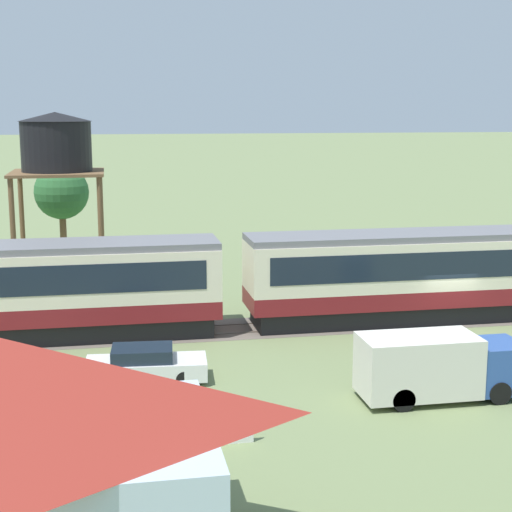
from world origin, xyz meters
name	(u,v)px	position (x,y,z in m)	size (l,w,h in m)	color
ground_plane	(450,328)	(0.00, 0.00, 0.00)	(600.00, 600.00, 0.00)	#707F51
passenger_train	(239,279)	(-9.59, 1.64, 2.35)	(73.63, 3.23, 4.24)	maroon
railway_track	(290,326)	(-7.19, 1.64, 0.01)	(109.99, 3.60, 0.04)	#665B51
water_tower	(56,147)	(-17.99, 11.80, 7.87)	(5.01, 5.01, 9.78)	brown
cottage_red_roof_2	(8,455)	(-17.53, -16.50, 2.75)	(9.35, 5.77, 5.30)	silver
parked_car_white	(145,365)	(-14.14, -4.73, 0.63)	(4.56, 2.08, 1.33)	white
delivery_truck_blue	(438,366)	(-4.26, -8.33, 1.18)	(5.79, 2.05, 2.29)	#2D519E
yard_tree_0	(62,193)	(-18.27, 19.47, 4.59)	(3.51, 3.51, 6.39)	brown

